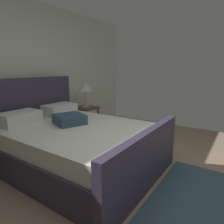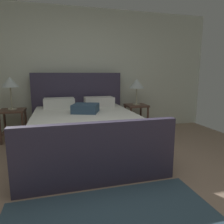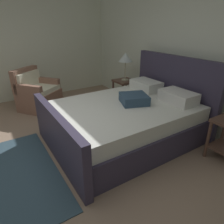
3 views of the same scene
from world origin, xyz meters
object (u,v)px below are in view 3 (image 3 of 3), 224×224
Objects in this scene: bed at (127,119)px; armchair at (37,94)px; table_lamp_left at (125,58)px; nightstand_left at (125,89)px.

bed is 2.26× the size of armchair.
armchair is (-0.86, -1.75, -0.74)m from table_lamp_left.
armchair is at bearing -156.42° from bed.
armchair reaches higher than nightstand_left.
bed reaches higher than table_lamp_left.
armchair is at bearing -116.20° from nightstand_left.
table_lamp_left is 2.09m from armchair.
bed reaches higher than nightstand_left.
bed is 2.28m from armchair.
nightstand_left is at bearing 145.71° from bed.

